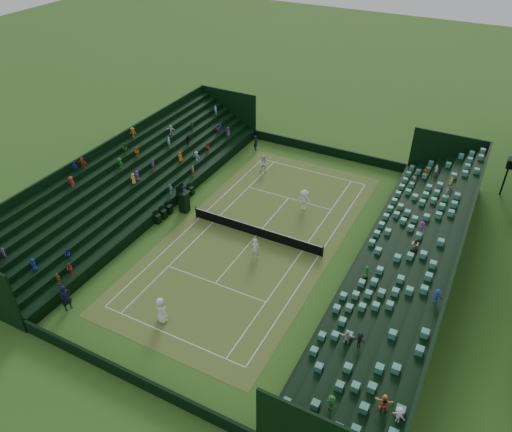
% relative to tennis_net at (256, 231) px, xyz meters
% --- Properties ---
extents(ground, '(160.00, 160.00, 0.00)m').
position_rel_tennis_net_xyz_m(ground, '(0.00, 0.00, -0.53)').
color(ground, '#36631F').
rests_on(ground, ground).
extents(court_surface, '(12.97, 26.77, 0.01)m').
position_rel_tennis_net_xyz_m(court_surface, '(0.00, 0.00, -0.52)').
color(court_surface, '#386822').
rests_on(court_surface, ground).
extents(perimeter_wall_north, '(17.17, 0.20, 1.00)m').
position_rel_tennis_net_xyz_m(perimeter_wall_north, '(0.00, 15.88, -0.03)').
color(perimeter_wall_north, black).
rests_on(perimeter_wall_north, ground).
extents(perimeter_wall_south, '(17.17, 0.20, 1.00)m').
position_rel_tennis_net_xyz_m(perimeter_wall_south, '(0.00, -15.88, -0.03)').
color(perimeter_wall_south, black).
rests_on(perimeter_wall_south, ground).
extents(perimeter_wall_east, '(0.20, 31.77, 1.00)m').
position_rel_tennis_net_xyz_m(perimeter_wall_east, '(8.48, 0.00, -0.03)').
color(perimeter_wall_east, black).
rests_on(perimeter_wall_east, ground).
extents(perimeter_wall_west, '(0.20, 31.77, 1.00)m').
position_rel_tennis_net_xyz_m(perimeter_wall_west, '(-8.48, 0.00, -0.03)').
color(perimeter_wall_west, black).
rests_on(perimeter_wall_west, ground).
extents(north_grandstand, '(6.60, 32.00, 4.90)m').
position_rel_tennis_net_xyz_m(north_grandstand, '(12.66, 0.00, 1.02)').
color(north_grandstand, black).
rests_on(north_grandstand, ground).
extents(south_grandstand, '(6.60, 32.00, 4.90)m').
position_rel_tennis_net_xyz_m(south_grandstand, '(-12.66, 0.00, 1.02)').
color(south_grandstand, black).
rests_on(south_grandstand, ground).
extents(tennis_net, '(11.67, 0.10, 1.06)m').
position_rel_tennis_net_xyz_m(tennis_net, '(0.00, 0.00, 0.00)').
color(tennis_net, black).
rests_on(tennis_net, ground).
extents(umpire_chair, '(0.94, 0.94, 2.94)m').
position_rel_tennis_net_xyz_m(umpire_chair, '(-7.21, 0.32, 0.73)').
color(umpire_chair, black).
rests_on(umpire_chair, ground).
extents(courtside_chairs, '(0.53, 5.50, 1.15)m').
position_rel_tennis_net_xyz_m(courtside_chairs, '(-8.23, 0.31, -0.09)').
color(courtside_chairs, black).
rests_on(courtside_chairs, ground).
extents(player_near_west, '(1.13, 0.93, 1.99)m').
position_rel_tennis_net_xyz_m(player_near_west, '(-1.19, -11.11, 0.47)').
color(player_near_west, white).
rests_on(player_near_west, ground).
extents(player_near_east, '(0.75, 0.59, 1.82)m').
position_rel_tennis_net_xyz_m(player_near_east, '(1.21, -2.44, 0.38)').
color(player_near_east, white).
rests_on(player_near_east, ground).
extents(player_far_west, '(0.90, 0.72, 1.81)m').
position_rel_tennis_net_xyz_m(player_far_west, '(-4.18, 9.63, 0.38)').
color(player_far_west, white).
rests_on(player_far_west, ground).
extents(player_far_east, '(1.29, 0.75, 1.98)m').
position_rel_tennis_net_xyz_m(player_far_east, '(1.91, 5.37, 0.46)').
color(player_far_east, white).
rests_on(player_far_east, ground).
extents(line_judge_north, '(0.58, 0.71, 1.68)m').
position_rel_tennis_net_xyz_m(line_judge_north, '(-7.02, 13.41, 0.31)').
color(line_judge_north, black).
rests_on(line_judge_north, ground).
extents(line_judge_south, '(0.68, 0.85, 2.03)m').
position_rel_tennis_net_xyz_m(line_judge_south, '(-7.55, -13.15, 0.49)').
color(line_judge_south, black).
rests_on(line_judge_south, ground).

